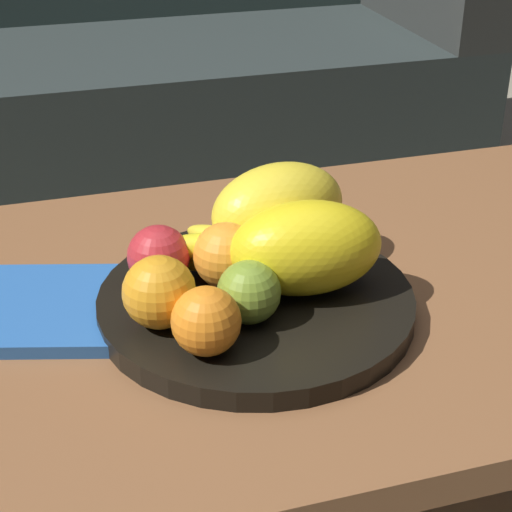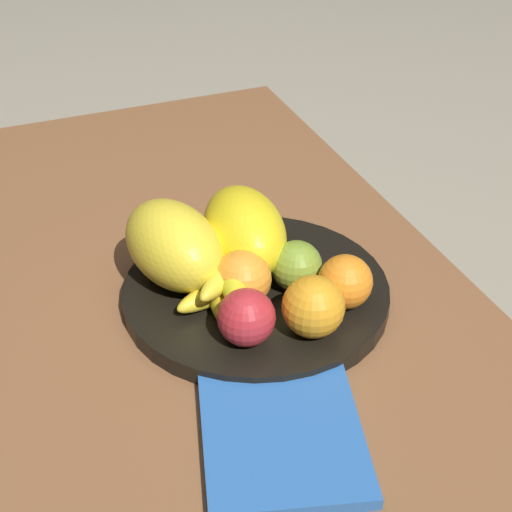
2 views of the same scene
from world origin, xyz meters
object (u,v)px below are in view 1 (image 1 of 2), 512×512
Objects in this scene: fruit_bowl at (256,303)px; apple_left at (159,256)px; orange_front at (159,292)px; orange_left at (226,255)px; apple_front at (249,292)px; banana_bunch at (232,253)px; orange_right at (206,321)px; coffee_table at (291,313)px; melon_large_front at (304,248)px; couch at (116,75)px; magazine at (48,308)px; melon_smaller_beside at (280,208)px.

apple_left is (-0.10, 0.05, 0.05)m from fruit_bowl.
orange_front reaches higher than orange_left.
apple_front is at bearing -86.88° from orange_left.
banana_bunch is (0.09, -0.01, -0.01)m from apple_left.
orange_left reaches higher than orange_right.
orange_front is 1.09× the size of apple_left.
coffee_table is 0.12m from melon_large_front.
couch is 21.12× the size of orange_front.
fruit_bowl is at bearing 65.47° from apple_front.
banana_bunch is (-0.02, 0.05, 0.04)m from fruit_bowl.
coffee_table is 5.13× the size of magazine.
melon_large_front is at bearing -20.89° from apple_left.
orange_right is at bearing -30.44° from magazine.
apple_left is at bearing 98.12° from orange_right.
couch is at bearing 89.57° from fruit_bowl.
apple_left is (-0.02, 0.15, 0.00)m from orange_right.
coffee_table is 0.12m from banana_bunch.
apple_left reaches higher than apple_front.
melon_large_front is at bearing -6.07° from fruit_bowl.
orange_left is at bearing 66.58° from orange_right.
magazine is (-0.22, 0.02, -0.05)m from banana_bunch.
couch is at bearing 88.81° from banana_bunch.
orange_right is at bearing -113.42° from orange_left.
melon_large_front is 0.17m from orange_front.
orange_front is (-0.13, -1.28, 0.14)m from couch.
melon_smaller_beside is at bearing 33.04° from banana_bunch.
melon_large_front reaches higher than fruit_bowl.
magazine is at bearing 175.75° from banana_bunch.
orange_right is (0.04, -0.06, -0.00)m from orange_front.
orange_left is at bearing 93.12° from apple_front.
couch is 1.30m from apple_front.
couch is 1.26m from melon_large_front.
couch is 9.55× the size of melon_large_front.
melon_smaller_beside is at bearing 21.98° from magazine.
apple_front is 0.41× the size of banana_bunch.
orange_front reaches higher than banana_bunch.
banana_bunch is at bearing 173.02° from coffee_table.
orange_right reaches higher than fruit_bowl.
coffee_table is at bearing -6.98° from banana_bunch.
melon_smaller_beside is 1.03× the size of banana_bunch.
melon_large_front is 2.28× the size of orange_left.
melon_smaller_beside is 2.28× the size of orange_left.
orange_left is at bearing -123.38° from banana_bunch.
couch reaches higher than magazine.
coffee_table is 0.15m from apple_front.
orange_left is at bearing -17.57° from apple_left.
apple_left is 0.09m from banana_bunch.
melon_large_front reaches higher than orange_left.
melon_smaller_beside reaches higher than apple_front.
fruit_bowl is 2.07× the size of melon_large_front.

